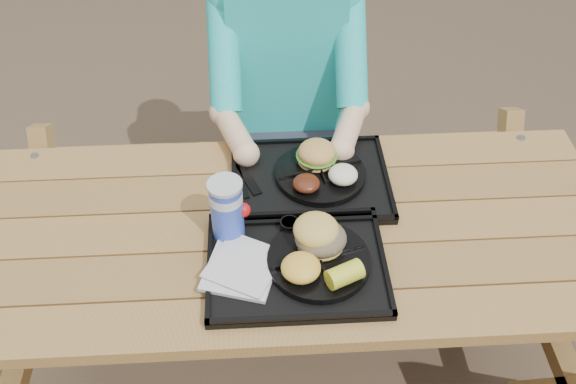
{
  "coord_description": "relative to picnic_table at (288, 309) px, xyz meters",
  "views": [
    {
      "loc": [
        -0.07,
        -1.18,
        2.02
      ],
      "look_at": [
        0.0,
        0.0,
        0.88
      ],
      "focal_mm": 40.0,
      "sensor_mm": 36.0,
      "label": 1
    }
  ],
  "objects": [
    {
      "name": "ground",
      "position": [
        0.0,
        0.0,
        -0.38
      ],
      "size": [
        60.0,
        60.0,
        0.0
      ],
      "primitive_type": "plane",
      "color": "#999999",
      "rests_on": "ground"
    },
    {
      "name": "picnic_table",
      "position": [
        0.0,
        0.0,
        0.0
      ],
      "size": [
        1.8,
        1.49,
        0.75
      ],
      "primitive_type": null,
      "color": "#999999",
      "rests_on": "ground"
    },
    {
      "name": "tray_near",
      "position": [
        0.01,
        -0.14,
        0.39
      ],
      "size": [
        0.45,
        0.35,
        0.02
      ],
      "primitive_type": "cube",
      "color": "black",
      "rests_on": "picnic_table"
    },
    {
      "name": "tray_far",
      "position": [
        0.07,
        0.16,
        0.39
      ],
      "size": [
        0.45,
        0.35,
        0.02
      ],
      "primitive_type": "cube",
      "color": "black",
      "rests_on": "picnic_table"
    },
    {
      "name": "plate_near",
      "position": [
        0.07,
        -0.15,
        0.41
      ],
      "size": [
        0.26,
        0.26,
        0.02
      ],
      "primitive_type": "cylinder",
      "color": "black",
      "rests_on": "tray_near"
    },
    {
      "name": "plate_far",
      "position": [
        0.1,
        0.17,
        0.41
      ],
      "size": [
        0.26,
        0.26,
        0.02
      ],
      "primitive_type": "cylinder",
      "color": "black",
      "rests_on": "tray_far"
    },
    {
      "name": "napkin_stack",
      "position": [
        -0.13,
        -0.16,
        0.4
      ],
      "size": [
        0.21,
        0.21,
        0.02
      ],
      "primitive_type": "cube",
      "rotation": [
        0.0,
        0.0,
        -0.29
      ],
      "color": "silver",
      "rests_on": "tray_near"
    },
    {
      "name": "soda_cup",
      "position": [
        -0.16,
        -0.03,
        0.48
      ],
      "size": [
        0.08,
        0.08,
        0.17
      ],
      "primitive_type": "cylinder",
      "color": "blue",
      "rests_on": "tray_near"
    },
    {
      "name": "condiment_bbq",
      "position": [
        0.0,
        -0.03,
        0.41
      ],
      "size": [
        0.05,
        0.05,
        0.03
      ],
      "primitive_type": "cylinder",
      "color": "#320C05",
      "rests_on": "tray_near"
    },
    {
      "name": "condiment_mustard",
      "position": [
        0.07,
        -0.02,
        0.41
      ],
      "size": [
        0.04,
        0.04,
        0.03
      ],
      "primitive_type": "cylinder",
      "color": "#F0A31A",
      "rests_on": "tray_near"
    },
    {
      "name": "sandwich",
      "position": [
        0.08,
        -0.11,
        0.48
      ],
      "size": [
        0.12,
        0.12,
        0.13
      ],
      "primitive_type": null,
      "color": "#ECC153",
      "rests_on": "plate_near"
    },
    {
      "name": "mac_cheese",
      "position": [
        0.02,
        -0.2,
        0.44
      ],
      "size": [
        0.1,
        0.1,
        0.05
      ],
      "primitive_type": "ellipsoid",
      "color": "yellow",
      "rests_on": "plate_near"
    },
    {
      "name": "corn_cob",
      "position": [
        0.12,
        -0.22,
        0.44
      ],
      "size": [
        0.11,
        0.11,
        0.05
      ],
      "primitive_type": null,
      "rotation": [
        0.0,
        0.0,
        0.43
      ],
      "color": "yellow",
      "rests_on": "plate_near"
    },
    {
      "name": "cutlery_far",
      "position": [
        -0.11,
        0.18,
        0.4
      ],
      "size": [
        0.08,
        0.15,
        0.01
      ],
      "primitive_type": "cube",
      "rotation": [
        0.0,
        0.0,
        0.39
      ],
      "color": "black",
      "rests_on": "tray_far"
    },
    {
      "name": "burger",
      "position": [
        0.1,
        0.22,
        0.46
      ],
      "size": [
        0.11,
        0.11,
        0.1
      ],
      "primitive_type": null,
      "color": "gold",
      "rests_on": "plate_far"
    },
    {
      "name": "baked_beans",
      "position": [
        0.06,
        0.11,
        0.43
      ],
      "size": [
        0.08,
        0.08,
        0.03
      ],
      "primitive_type": "ellipsoid",
      "color": "#552211",
      "rests_on": "plate_far"
    },
    {
      "name": "potato_salad",
      "position": [
        0.16,
        0.13,
        0.44
      ],
      "size": [
        0.08,
        0.08,
        0.05
      ],
      "primitive_type": "ellipsoid",
      "color": "white",
      "rests_on": "plate_far"
    },
    {
      "name": "diner",
      "position": [
        0.03,
        0.68,
        0.27
      ],
      "size": [
        0.48,
        0.84,
        1.28
      ],
      "primitive_type": null,
      "color": "teal",
      "rests_on": "ground"
    }
  ]
}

